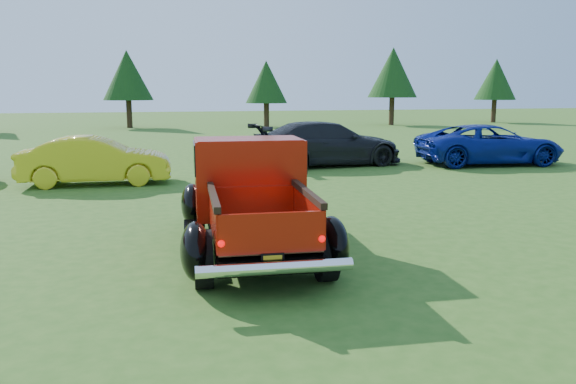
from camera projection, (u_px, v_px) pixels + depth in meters
The scene contains 9 objects.
ground at pixel (313, 257), 8.18m from camera, with size 120.00×120.00×0.00m, color #2C5518.
tree_mid_left at pixel (127, 75), 36.33m from camera, with size 3.20×3.20×5.00m.
tree_mid_right at pixel (266, 82), 37.70m from camera, with size 2.82×2.82×4.40m.
tree_east at pixel (393, 73), 39.36m from camera, with size 3.46×3.46×5.40m.
tree_far_east at pixel (496, 80), 42.64m from camera, with size 3.07×3.07×4.80m.
pickup_truck at pixel (249, 195), 8.67m from camera, with size 2.43×4.67×1.69m.
show_car_yellow at pixel (96, 160), 14.48m from camera, with size 1.32×3.77×1.24m, color gold.
show_car_grey at pixel (327, 144), 18.18m from camera, with size 2.00×4.91×1.43m, color black.
show_car_blue at pixel (490, 144), 18.49m from camera, with size 2.17×4.71×1.31m, color navy.
Camera 1 is at (-2.36, -7.53, 2.39)m, focal length 35.00 mm.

